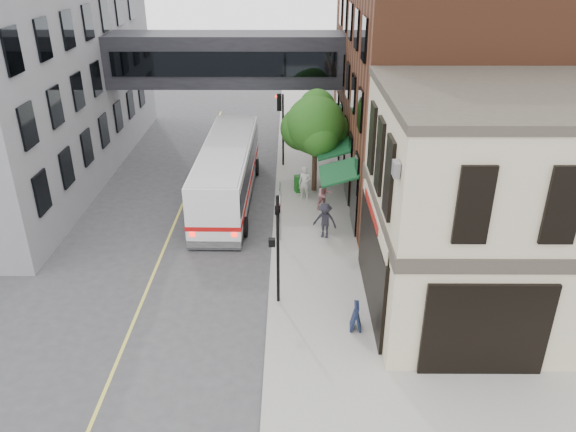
{
  "coord_description": "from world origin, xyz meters",
  "views": [
    {
      "loc": [
        0.86,
        -16.29,
        12.74
      ],
      "look_at": [
        0.77,
        3.83,
        2.95
      ],
      "focal_mm": 35.0,
      "sensor_mm": 36.0,
      "label": 1
    }
  ],
  "objects_px": {
    "pedestrian_a": "(305,183)",
    "pedestrian_c": "(325,221)",
    "newspaper_box": "(299,184)",
    "sandwich_board": "(356,316)",
    "bus": "(227,171)",
    "pedestrian_b": "(324,194)"
  },
  "relations": [
    {
      "from": "bus",
      "to": "pedestrian_c",
      "type": "distance_m",
      "value": 6.83
    },
    {
      "from": "pedestrian_c",
      "to": "sandwich_board",
      "type": "relative_size",
      "value": 1.69
    },
    {
      "from": "sandwich_board",
      "to": "newspaper_box",
      "type": "bearing_deg",
      "value": 103.41
    },
    {
      "from": "pedestrian_a",
      "to": "newspaper_box",
      "type": "height_order",
      "value": "pedestrian_a"
    },
    {
      "from": "bus",
      "to": "pedestrian_b",
      "type": "distance_m",
      "value": 5.41
    },
    {
      "from": "pedestrian_a",
      "to": "newspaper_box",
      "type": "bearing_deg",
      "value": 118.12
    },
    {
      "from": "newspaper_box",
      "to": "pedestrian_a",
      "type": "bearing_deg",
      "value": -90.16
    },
    {
      "from": "bus",
      "to": "sandwich_board",
      "type": "relative_size",
      "value": 11.21
    },
    {
      "from": "bus",
      "to": "sandwich_board",
      "type": "distance_m",
      "value": 13.01
    },
    {
      "from": "pedestrian_c",
      "to": "newspaper_box",
      "type": "relative_size",
      "value": 1.83
    },
    {
      "from": "pedestrian_b",
      "to": "pedestrian_c",
      "type": "height_order",
      "value": "pedestrian_c"
    },
    {
      "from": "pedestrian_a",
      "to": "sandwich_board",
      "type": "height_order",
      "value": "pedestrian_a"
    },
    {
      "from": "pedestrian_a",
      "to": "sandwich_board",
      "type": "distance_m",
      "value": 11.67
    },
    {
      "from": "bus",
      "to": "pedestrian_a",
      "type": "height_order",
      "value": "bus"
    },
    {
      "from": "newspaper_box",
      "to": "sandwich_board",
      "type": "distance_m",
      "value": 12.62
    },
    {
      "from": "pedestrian_a",
      "to": "pedestrian_b",
      "type": "height_order",
      "value": "pedestrian_a"
    },
    {
      "from": "bus",
      "to": "pedestrian_a",
      "type": "distance_m",
      "value": 4.24
    },
    {
      "from": "pedestrian_a",
      "to": "pedestrian_c",
      "type": "bearing_deg",
      "value": -67.8
    },
    {
      "from": "pedestrian_c",
      "to": "bus",
      "type": "bearing_deg",
      "value": 156.0
    },
    {
      "from": "pedestrian_c",
      "to": "newspaper_box",
      "type": "distance_m",
      "value": 5.57
    },
    {
      "from": "newspaper_box",
      "to": "bus",
      "type": "bearing_deg",
      "value": 175.82
    },
    {
      "from": "pedestrian_b",
      "to": "sandwich_board",
      "type": "distance_m",
      "value": 10.23
    }
  ]
}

